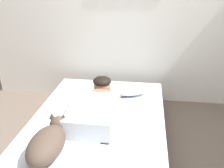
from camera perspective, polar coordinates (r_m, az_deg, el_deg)
back_wall at (r=3.39m, az=4.37°, el=16.70°), size 3.82×0.12×2.50m
bed at (r=2.62m, az=-3.14°, el=-10.87°), size 1.32×2.04×0.32m
pillow at (r=3.05m, az=2.72°, el=-1.04°), size 0.52×0.32×0.11m
person_lying at (r=2.55m, az=-3.55°, el=-4.80°), size 0.43×0.92×0.27m
dog at (r=2.10m, az=-13.85°, el=-12.26°), size 0.26×0.57×0.21m
coffee_cup at (r=2.94m, az=-0.24°, el=-2.29°), size 0.12×0.09×0.07m
cell_phone at (r=2.25m, az=-1.35°, el=-12.01°), size 0.07×0.14×0.01m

